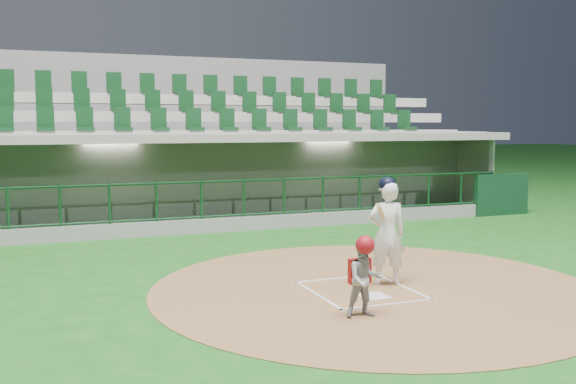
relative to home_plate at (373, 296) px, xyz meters
name	(u,v)px	position (x,y,z in m)	size (l,w,h in m)	color
ground	(352,287)	(0.00, 0.70, -0.02)	(120.00, 120.00, 0.00)	#164F17
dirt_circle	(375,288)	(0.30, 0.50, -0.02)	(7.20, 7.20, 0.01)	brown
home_plate	(373,296)	(0.00, 0.00, 0.00)	(0.43, 0.43, 0.02)	silver
batter_box_chalk	(361,290)	(0.00, 0.40, 0.00)	(1.55, 1.80, 0.01)	silver
dugout_structure	(225,185)	(0.04, 8.52, 0.94)	(16.40, 3.70, 3.00)	gray
seating_deck	(198,162)	(0.00, 11.61, 1.40)	(17.00, 6.72, 5.15)	gray
batter	(387,231)	(0.57, 0.61, 0.88)	(0.89, 0.92, 1.78)	white
catcher	(364,276)	(-0.60, -0.84, 0.55)	(0.56, 0.46, 1.12)	#96969C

